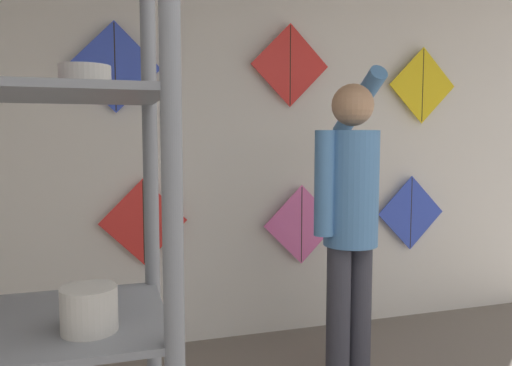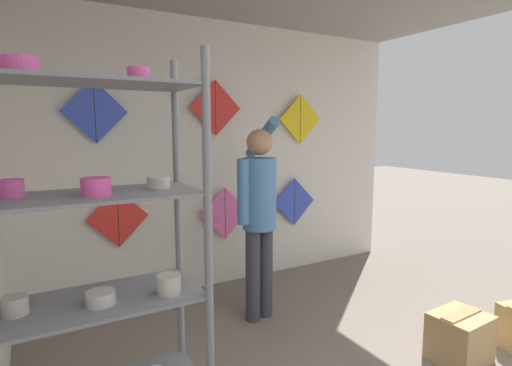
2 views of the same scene
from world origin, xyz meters
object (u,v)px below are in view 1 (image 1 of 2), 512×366
(kite_1, at_px, (301,225))
(kite_4, at_px, (290,65))
(kite_5, at_px, (423,86))
(shopkeeper, at_px, (350,210))
(kite_2, at_px, (411,213))
(kite_3, at_px, (115,67))
(kite_0, at_px, (144,222))

(kite_1, height_order, kite_4, kite_4)
(kite_1, relative_size, kite_5, 1.00)
(kite_1, bearing_deg, shopkeeper, -94.55)
(shopkeeper, bearing_deg, kite_2, 30.60)
(kite_1, height_order, kite_3, kite_3)
(shopkeeper, height_order, kite_1, shopkeeper)
(kite_0, relative_size, kite_4, 1.00)
(shopkeeper, bearing_deg, kite_0, 130.07)
(kite_2, relative_size, kite_5, 1.00)
(kite_0, relative_size, kite_5, 1.00)
(shopkeeper, xyz_separation_m, kite_2, (0.97, 0.85, -0.18))
(shopkeeper, height_order, kite_4, kite_4)
(kite_2, bearing_deg, kite_0, 180.00)
(shopkeeper, height_order, kite_2, shopkeeper)
(shopkeeper, distance_m, kite_4, 1.23)
(shopkeeper, xyz_separation_m, kite_0, (-1.04, 0.85, -0.15))
(kite_0, distance_m, kite_5, 2.28)
(kite_2, bearing_deg, shopkeeper, -138.82)
(kite_0, xyz_separation_m, kite_3, (-0.15, 0.00, 0.98))
(shopkeeper, distance_m, kite_0, 1.35)
(shopkeeper, distance_m, kite_1, 0.88)
(kite_3, relative_size, kite_5, 1.00)
(kite_2, xyz_separation_m, kite_3, (-2.16, 0.00, 1.01))
(kite_2, relative_size, kite_4, 1.00)
(kite_3, height_order, kite_4, kite_4)
(kite_2, bearing_deg, kite_4, 180.00)
(kite_0, bearing_deg, kite_2, 0.00)
(shopkeeper, distance_m, kite_5, 1.56)
(kite_3, distance_m, kite_5, 2.23)
(kite_0, height_order, kite_5, kite_5)
(kite_1, xyz_separation_m, kite_3, (-1.26, 0.00, 1.06))
(shopkeeper, relative_size, kite_3, 3.19)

